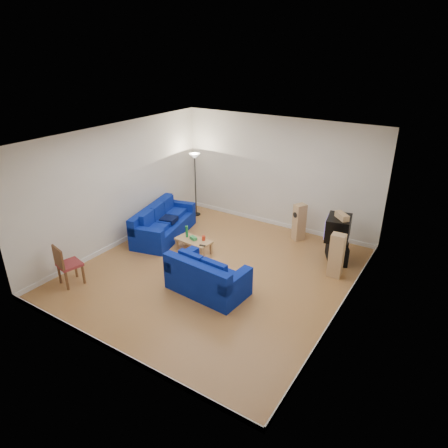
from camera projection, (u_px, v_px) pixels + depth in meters
The scene contains 16 objects.
room at pixel (214, 212), 8.89m from camera, with size 6.01×6.51×3.21m.
sofa_three_seat at pixel (162, 225), 11.19m from camera, with size 1.46×2.40×0.86m.
sofa_loveseat at pixel (206, 279), 8.62m from camera, with size 1.78×1.08×0.86m.
coffee_table at pixel (194, 241), 10.33m from camera, with size 0.98×0.55×0.35m.
bottle at pixel (187, 232), 10.40m from camera, with size 0.07×0.07×0.31m, color #197233.
tissue_box at pixel (193, 238), 10.30m from camera, with size 0.20×0.11×0.08m, color green.
red_canister at pixel (204, 238), 10.26m from camera, with size 0.09×0.09×0.13m, color red.
remote at pixel (202, 245), 9.99m from camera, with size 0.16×0.05×0.02m, color black.
tv_stand at pixel (337, 251), 9.95m from camera, with size 0.79×0.44×0.48m, color black.
av_receiver at pixel (340, 241), 9.84m from camera, with size 0.40×0.33×0.09m, color black.
television at pixel (338, 228), 9.73m from camera, with size 0.68×0.83×0.58m.
centre_speaker at pixel (342, 216), 9.49m from camera, with size 0.41×0.16×0.14m, color tan.
speaker_left at pixel (299, 222), 10.91m from camera, with size 0.36×0.38×1.03m.
speaker_right at pixel (336, 256), 9.14m from camera, with size 0.34×0.26×1.07m.
floor_lamp at pixel (195, 165), 12.05m from camera, with size 0.34×0.34×1.98m.
dining_chair at pixel (66, 263), 8.80m from camera, with size 0.57×0.57×0.98m.
Camera 1 is at (4.60, -6.80, 4.96)m, focal length 32.00 mm.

